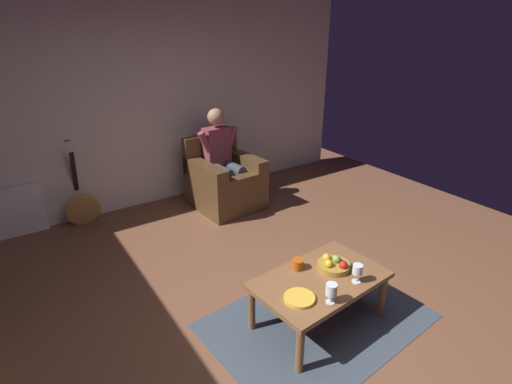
% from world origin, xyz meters
% --- Properties ---
extents(ground_plane, '(7.43, 7.43, 0.00)m').
position_xyz_m(ground_plane, '(0.00, 0.00, 0.00)').
color(ground_plane, brown).
extents(wall_back, '(6.35, 0.06, 2.65)m').
position_xyz_m(wall_back, '(0.00, -3.13, 1.32)').
color(wall_back, silver).
rests_on(wall_back, ground).
extents(rug, '(1.85, 1.38, 0.01)m').
position_xyz_m(rug, '(-0.35, -0.05, 0.00)').
color(rug, '#3A4450').
rests_on(rug, ground).
extents(armchair, '(0.84, 0.88, 0.91)m').
position_xyz_m(armchair, '(-0.84, -2.43, 0.34)').
color(armchair, '#4F361E').
rests_on(armchair, ground).
extents(person_seated, '(0.61, 0.61, 1.28)m').
position_xyz_m(person_seated, '(-0.83, -2.45, 0.69)').
color(person_seated, brown).
rests_on(person_seated, ground).
extents(coffee_table, '(1.10, 0.73, 0.43)m').
position_xyz_m(coffee_table, '(-0.35, -0.05, 0.37)').
color(coffee_table, brown).
rests_on(coffee_table, ground).
extents(guitar, '(0.39, 0.34, 1.03)m').
position_xyz_m(guitar, '(0.86, -2.92, 0.23)').
color(guitar, '#B08041').
rests_on(guitar, ground).
extents(radiator, '(0.63, 0.06, 0.59)m').
position_xyz_m(radiator, '(1.55, -3.06, 0.29)').
color(radiator, white).
rests_on(radiator, ground).
extents(wine_glass_near, '(0.08, 0.08, 0.16)m').
position_xyz_m(wine_glass_near, '(-0.21, 0.21, 0.53)').
color(wine_glass_near, silver).
rests_on(wine_glass_near, coffee_table).
extents(wine_glass_far, '(0.08, 0.08, 0.15)m').
position_xyz_m(wine_glass_far, '(-0.54, 0.15, 0.53)').
color(wine_glass_far, silver).
rests_on(wine_glass_far, coffee_table).
extents(fruit_bowl, '(0.27, 0.27, 0.11)m').
position_xyz_m(fruit_bowl, '(-0.52, -0.08, 0.46)').
color(fruit_bowl, olive).
rests_on(fruit_bowl, coffee_table).
extents(decorative_dish, '(0.23, 0.23, 0.02)m').
position_xyz_m(decorative_dish, '(-0.04, 0.06, 0.44)').
color(decorative_dish, gold).
rests_on(decorative_dish, coffee_table).
extents(candle_jar, '(0.10, 0.10, 0.09)m').
position_xyz_m(candle_jar, '(-0.28, -0.25, 0.47)').
color(candle_jar, '#B34D15').
rests_on(candle_jar, coffee_table).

